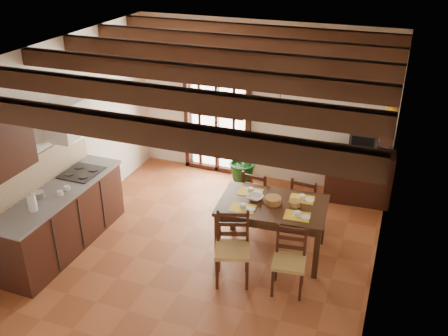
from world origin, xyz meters
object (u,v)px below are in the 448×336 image
at_px(crt_tv, 364,141).
at_px(potted_plant, 244,159).
at_px(sideboard, 359,176).
at_px(chair_near_right, 288,272).
at_px(dining_table, 273,210).
at_px(pendant_lamp, 279,111).
at_px(chair_far_left, 257,205).
at_px(chair_near_left, 232,261).
at_px(kitchen_counter, 62,218).
at_px(chair_far_right, 304,212).

distance_m(crt_tv, potted_plant, 1.98).
bearing_deg(sideboard, chair_near_right, -104.42).
height_order(dining_table, pendant_lamp, pendant_lamp).
distance_m(dining_table, pendant_lamp, 1.40).
bearing_deg(dining_table, crt_tv, 58.98).
bearing_deg(potted_plant, pendant_lamp, -58.18).
xyz_separation_m(chair_near_right, crt_tv, (0.53, 2.62, 0.81)).
bearing_deg(pendant_lamp, crt_tv, 62.46).
xyz_separation_m(chair_far_left, potted_plant, (-0.52, 0.92, 0.29)).
relative_size(dining_table, crt_tv, 3.59).
xyz_separation_m(sideboard, pendant_lamp, (-0.95, -1.82, 1.63)).
height_order(chair_near_left, chair_far_left, chair_near_left).
relative_size(chair_near_left, chair_near_right, 1.10).
xyz_separation_m(dining_table, crt_tv, (0.95, 1.91, 0.40)).
distance_m(kitchen_counter, dining_table, 2.95).
xyz_separation_m(kitchen_counter, chair_far_left, (2.37, 1.61, -0.19)).
bearing_deg(chair_far_right, chair_far_left, 8.99).
relative_size(kitchen_counter, pendant_lamp, 2.66).
bearing_deg(kitchen_counter, chair_far_right, 28.41).
xyz_separation_m(dining_table, chair_far_left, (-0.42, 0.71, -0.40)).
distance_m(kitchen_counter, sideboard, 4.69).
bearing_deg(potted_plant, crt_tv, 8.64).
height_order(sideboard, crt_tv, crt_tv).
bearing_deg(chair_far_left, chair_near_left, 101.76).
distance_m(chair_far_left, chair_far_right, 0.72).
bearing_deg(crt_tv, chair_near_right, -101.54).
relative_size(chair_near_right, potted_plant, 0.44).
relative_size(kitchen_counter, potted_plant, 1.15).
bearing_deg(pendant_lamp, kitchen_counter, -160.24).
bearing_deg(chair_near_right, dining_table, 113.05).
bearing_deg(chair_near_right, potted_plant, 112.72).
relative_size(dining_table, sideboard, 1.45).
height_order(dining_table, crt_tv, crt_tv).
bearing_deg(chair_near_right, chair_near_left, 177.01).
distance_m(chair_near_right, crt_tv, 2.80).
xyz_separation_m(dining_table, potted_plant, (-0.95, 1.63, -0.12)).
bearing_deg(dining_table, chair_far_right, 64.11).
distance_m(dining_table, sideboard, 2.15).
bearing_deg(kitchen_counter, chair_near_left, 3.13).
bearing_deg(sideboard, kitchen_counter, -146.09).
bearing_deg(potted_plant, chair_far_right, -34.58).
height_order(chair_far_right, potted_plant, potted_plant).
height_order(chair_near_left, crt_tv, crt_tv).
xyz_separation_m(chair_far_right, pendant_lamp, (-0.30, -0.67, 1.80)).
height_order(chair_near_right, potted_plant, potted_plant).
bearing_deg(dining_table, chair_near_right, -64.02).
height_order(kitchen_counter, chair_near_left, kitchen_counter).
xyz_separation_m(chair_near_left, sideboard, (1.25, 2.69, 0.15)).
relative_size(dining_table, chair_near_left, 1.59).
relative_size(chair_far_right, crt_tv, 2.08).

